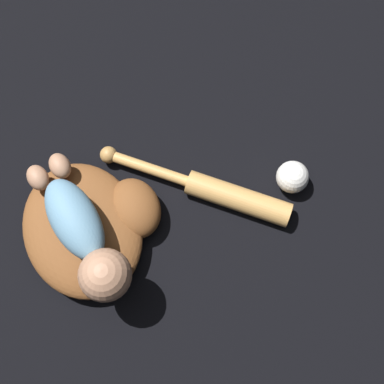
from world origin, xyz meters
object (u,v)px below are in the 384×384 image
baseball (292,177)px  baby_figure (84,237)px  baseball_bat (217,191)px  baseball_glove (91,226)px

baseball → baby_figure: bearing=-78.2°
baseball → baseball_bat: bearing=-87.7°
baby_figure → baseball: baby_figure is taller
baseball_glove → baseball: bearing=96.2°
baseball_bat → baseball: (-0.01, 0.18, 0.01)m
baseball_bat → baseball: 0.18m
baseball_glove → baseball: (-0.05, 0.48, -0.00)m
baby_figure → baseball: (-0.10, 0.48, -0.10)m
baseball_glove → baseball_bat: (-0.05, 0.30, -0.01)m
baseball_bat → baseball_glove: bearing=-81.3°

